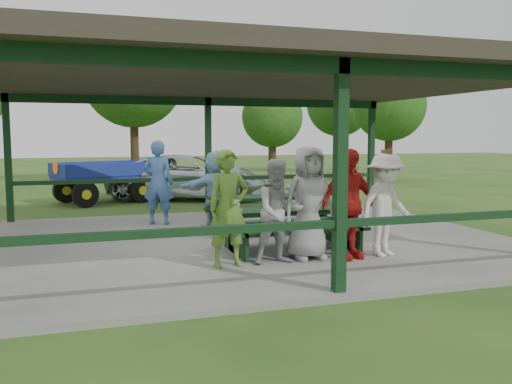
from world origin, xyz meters
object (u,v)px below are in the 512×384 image
object	(u,v)px
picnic_table_near	(291,224)
pickup_truck	(188,177)
contestant_grey_mid	(309,203)
contestant_grey_left	(279,212)
spectator_lblue	(215,189)
contestant_green	(228,208)
farm_trailer	(104,181)
picnic_table_far	(267,209)
spectator_blue	(158,182)
contestant_white_fedora	(385,205)
spectator_grey	(299,190)
contestant_red	(348,204)

from	to	relation	value
picnic_table_near	pickup_truck	world-z (taller)	pickup_truck
contestant_grey_mid	contestant_grey_left	bearing A→B (deg)	-171.18
spectator_lblue	pickup_truck	bearing A→B (deg)	-104.68
contestant_green	farm_trailer	world-z (taller)	contestant_green
picnic_table_far	spectator_blue	world-z (taller)	spectator_blue
contestant_white_fedora	spectator_lblue	distance (m)	4.23
spectator_grey	contestant_white_fedora	bearing A→B (deg)	86.13
spectator_grey	spectator_blue	bearing A→B (deg)	-15.53
spectator_blue	spectator_lblue	bearing A→B (deg)	168.61
contestant_red	spectator_grey	size ratio (longest dim) A/B	1.20
contestant_red	pickup_truck	distance (m)	10.05
picnic_table_far	contestant_red	world-z (taller)	contestant_red
pickup_truck	farm_trailer	bearing A→B (deg)	118.40
contestant_grey_mid	spectator_blue	distance (m)	4.69
contestant_grey_mid	pickup_truck	world-z (taller)	contestant_grey_mid
picnic_table_near	contestant_grey_left	distance (m)	1.12
contestant_grey_left	spectator_grey	bearing A→B (deg)	60.58
picnic_table_near	picnic_table_far	distance (m)	2.01
contestant_grey_mid	pickup_truck	size ratio (longest dim) A/B	0.35
pickup_truck	contestant_red	bearing A→B (deg)	-151.42
contestant_white_fedora	spectator_grey	xyz separation A→B (m)	(0.00, 3.81, -0.11)
picnic_table_near	spectator_blue	size ratio (longest dim) A/B	1.25
picnic_table_far	contestant_grey_left	bearing A→B (deg)	-105.47
contestant_white_fedora	contestant_green	bearing A→B (deg)	159.95
contestant_green	spectator_blue	xyz separation A→B (m)	(-0.50, 4.36, 0.05)
contestant_grey_left	contestant_grey_mid	world-z (taller)	contestant_grey_mid
contestant_green	contestant_red	bearing A→B (deg)	-8.77
spectator_grey	farm_trailer	bearing A→B (deg)	-58.96
spectator_blue	farm_trailer	bearing A→B (deg)	-57.22
spectator_blue	pickup_truck	bearing A→B (deg)	-85.26
contestant_grey_left	pickup_truck	bearing A→B (deg)	84.72
contestant_grey_left	spectator_blue	size ratio (longest dim) A/B	0.86
picnic_table_far	pickup_truck	world-z (taller)	pickup_truck
contestant_grey_mid	spectator_lblue	bearing A→B (deg)	97.21
contestant_green	picnic_table_near	bearing A→B (deg)	24.92
contestant_white_fedora	spectator_lblue	bearing A→B (deg)	101.11
picnic_table_far	contestant_white_fedora	distance (m)	3.16
spectator_lblue	spectator_grey	bearing A→B (deg)	173.59
spectator_blue	contestant_white_fedora	bearing A→B (deg)	147.71
picnic_table_near	spectator_lblue	size ratio (longest dim) A/B	1.41
contestant_grey_mid	contestant_red	xyz separation A→B (m)	(0.64, -0.16, -0.03)
pickup_truck	contestant_grey_left	bearing A→B (deg)	-158.30
contestant_grey_mid	contestant_white_fedora	distance (m)	1.34
spectator_grey	farm_trailer	xyz separation A→B (m)	(-4.20, 6.03, -0.17)
spectator_lblue	farm_trailer	distance (m)	6.51
pickup_truck	contestant_grey_mid	bearing A→B (deg)	-155.03
spectator_lblue	spectator_grey	world-z (taller)	spectator_lblue
contestant_red	spectator_grey	xyz separation A→B (m)	(0.69, 3.79, -0.15)
picnic_table_far	spectator_blue	bearing A→B (deg)	143.87
contestant_red	spectator_grey	distance (m)	3.86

